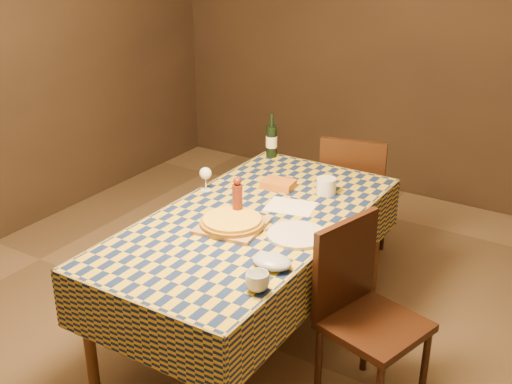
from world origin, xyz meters
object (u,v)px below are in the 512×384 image
(cutting_board, at_px, (232,226))
(chair_right, at_px, (362,306))
(bowl, at_px, (285,184))
(pizza, at_px, (232,221))
(wine_bottle, at_px, (272,141))
(dining_table, at_px, (251,231))
(white_plate, at_px, (297,235))
(chair_far, at_px, (354,193))

(cutting_board, relative_size, chair_right, 0.33)
(bowl, distance_m, chair_right, 0.96)
(pizza, height_order, wine_bottle, wine_bottle)
(cutting_board, height_order, chair_right, chair_right)
(dining_table, bearing_deg, white_plate, -10.11)
(dining_table, distance_m, chair_far, 1.13)
(white_plate, bearing_deg, bowl, 125.25)
(white_plate, bearing_deg, pizza, -165.08)
(cutting_board, bearing_deg, chair_right, 3.93)
(pizza, relative_size, bowl, 3.14)
(dining_table, relative_size, chair_right, 1.98)
(pizza, bearing_deg, chair_far, 84.47)
(wine_bottle, bearing_deg, cutting_board, -70.01)
(dining_table, xyz_separation_m, wine_bottle, (-0.39, 0.85, 0.18))
(dining_table, xyz_separation_m, white_plate, (0.30, -0.05, 0.08))
(cutting_board, bearing_deg, chair_far, 84.47)
(pizza, xyz_separation_m, white_plate, (0.33, 0.09, -0.03))
(bowl, relative_size, chair_far, 0.14)
(dining_table, relative_size, wine_bottle, 6.37)
(cutting_board, xyz_separation_m, chair_right, (0.70, 0.05, -0.26))
(pizza, bearing_deg, chair_right, 3.93)
(bowl, distance_m, chair_far, 0.73)
(cutting_board, relative_size, chair_far, 0.33)
(chair_far, xyz_separation_m, chair_right, (0.58, -1.20, 0.00))
(cutting_board, bearing_deg, bowl, 93.34)
(cutting_board, distance_m, chair_far, 1.28)
(white_plate, bearing_deg, dining_table, 169.89)
(wine_bottle, xyz_separation_m, chair_right, (1.06, -0.95, -0.36))
(wine_bottle, height_order, chair_right, wine_bottle)
(bowl, distance_m, wine_bottle, 0.52)
(pizza, xyz_separation_m, chair_right, (0.70, 0.05, -0.28))
(chair_right, bearing_deg, dining_table, 172.24)
(bowl, distance_m, white_plate, 0.62)
(cutting_board, distance_m, white_plate, 0.34)
(wine_bottle, height_order, white_plate, wine_bottle)
(chair_far, bearing_deg, white_plate, -80.07)
(white_plate, bearing_deg, chair_far, 99.93)
(white_plate, height_order, chair_right, chair_right)
(bowl, bearing_deg, chair_right, -36.67)
(pizza, relative_size, chair_right, 0.43)
(chair_right, bearing_deg, wine_bottle, 138.32)
(chair_far, distance_m, chair_right, 1.34)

